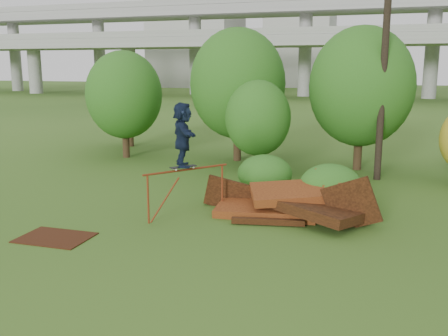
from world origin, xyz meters
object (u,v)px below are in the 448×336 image
(skater, at_px, (183,135))
(utility_pole, at_px, (385,42))
(flat_plate, at_px, (55,238))
(scrap_pile, at_px, (291,203))

(skater, height_order, utility_pole, utility_pole)
(skater, bearing_deg, flat_plate, 109.62)
(scrap_pile, relative_size, utility_pole, 0.53)
(skater, xyz_separation_m, utility_pole, (5.56, 7.33, 2.96))
(scrap_pile, xyz_separation_m, flat_plate, (-5.71, -4.08, -0.39))
(scrap_pile, bearing_deg, utility_pole, 68.65)
(flat_plate, relative_size, utility_pole, 0.17)
(scrap_pile, bearing_deg, skater, -160.15)
(scrap_pile, bearing_deg, flat_plate, -144.46)
(scrap_pile, height_order, utility_pole, utility_pole)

